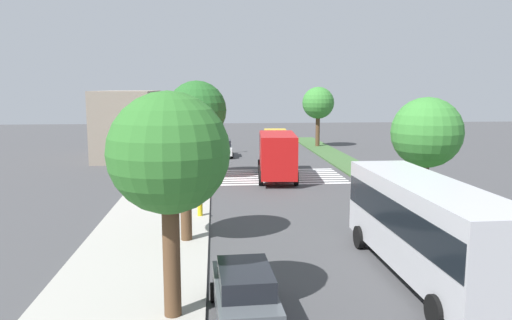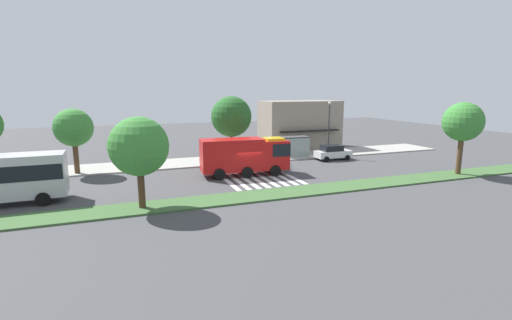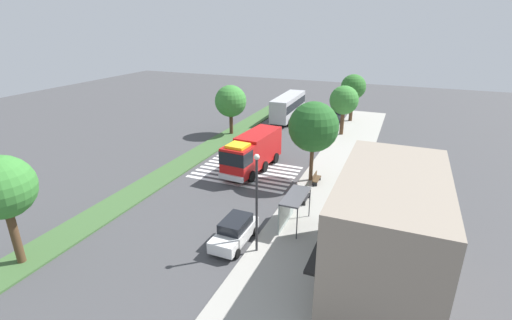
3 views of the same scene
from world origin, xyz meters
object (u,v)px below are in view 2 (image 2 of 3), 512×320
Objects in this scene: sidewalk_tree_center at (231,117)px; median_tree_far_west at (139,147)px; bus_stop_shelter at (296,143)px; parked_car_mid at (333,152)px; bench_west_of_shelter at (234,157)px; sidewalk_tree_west at (73,128)px; fire_hydrant at (122,168)px; fire_truck at (247,154)px; bench_near_shelter at (266,155)px; median_tree_west at (463,122)px; street_lamp at (329,124)px.

sidewalk_tree_center is 17.42m from median_tree_far_west.
median_tree_far_west is at bearing -143.45° from bus_stop_shelter.
parked_car_mid reaches higher than bench_west_of_shelter.
parked_car_mid is 28.48m from sidewalk_tree_west.
parked_car_mid is 24.02m from fire_hydrant.
bus_stop_shelter is at bearing 42.44° from fire_truck.
bus_stop_shelter reaches higher than parked_car_mid.
fire_hydrant is at bearing -176.07° from bench_near_shelter.
sidewalk_tree_west is (-16.58, -0.63, 4.06)m from bench_west_of_shelter.
bus_stop_shelter is 2.19× the size of bench_near_shelter.
median_tree_west is (14.74, -14.26, 4.65)m from bench_near_shelter.
parked_car_mid is at bearing -4.47° from sidewalk_tree_west.
parked_car_mid reaches higher than bench_near_shelter.
sidewalk_tree_west is 0.91× the size of median_tree_west.
bench_west_of_shelter is 0.25× the size of median_tree_far_west.
fire_truck is at bearing 159.14° from median_tree_west.
median_tree_west is at bearing -57.22° from parked_car_mid.
sidewalk_tree_west is at bearing -177.83° from bench_west_of_shelter.
sidewalk_tree_west is (-24.59, -0.65, 2.77)m from bus_stop_shelter.
bench_near_shelter is at bearing 1.75° from sidewalk_tree_west.
parked_car_mid is (12.33, 4.00, -1.16)m from fire_truck.
median_tree_west is (7.19, -11.44, 4.33)m from parked_car_mid.
sidewalk_tree_west is at bearing 179.20° from street_lamp.
bus_stop_shelter is at bearing 141.84° from parked_car_mid.
street_lamp reaches higher than fire_hydrant.
fire_truck reaches higher than bench_near_shelter.
bench_west_of_shelter is at bearing 180.00° from bench_near_shelter.
sidewalk_tree_west is 9.17× the size of fire_hydrant.
sidewalk_tree_center is 1.17× the size of median_tree_far_west.
sidewalk_tree_center reaches higher than bus_stop_shelter.
sidewalk_tree_west is 37.88m from median_tree_west.
bench_near_shelter is 0.25× the size of median_tree_far_west.
bench_near_shelter is 2.29× the size of fire_hydrant.
median_tree_far_west is at bearing -152.77° from parked_car_mid.
bench_west_of_shelter is at bearing 2.17° from sidewalk_tree_west.
sidewalk_tree_center is at bearing -175.59° from bus_stop_shelter.
sidewalk_tree_west is (-28.59, 0.40, 0.56)m from street_lamp.
bench_near_shelter is 1.00× the size of bench_west_of_shelter.
median_tree_far_west is at bearing -68.71° from sidewalk_tree_west.
bench_near_shelter is at bearing 135.94° from median_tree_west.
bench_near_shelter and bench_west_of_shelter have the same top height.
street_lamp is 1.05× the size of median_tree_far_west.
bench_west_of_shelter is at bearing 51.70° from median_tree_far_west.
fire_truck is 13.09m from median_tree_far_west.
sidewalk_tree_center reaches higher than sidewalk_tree_west.
bench_west_of_shelter is (-4.02, 0.00, 0.00)m from bench_near_shelter.
bench_near_shelter is 0.25× the size of sidewalk_tree_west.
fire_hydrant is at bearing 157.13° from median_tree_west.
bench_near_shelter is 16.44m from fire_hydrant.
sidewalk_tree_west reaches higher than bus_stop_shelter.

